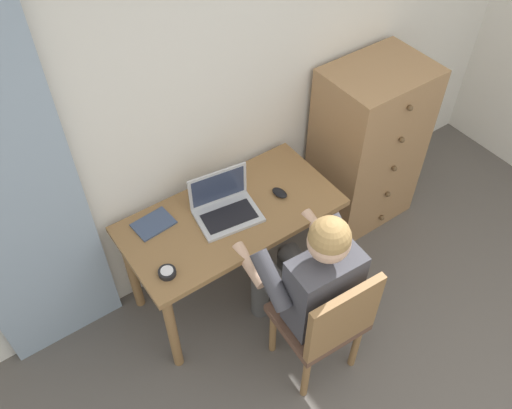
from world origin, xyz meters
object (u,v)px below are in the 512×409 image
object	(u,v)px
desk	(231,226)
chair	(326,321)
laptop	(225,206)
notebook_pad	(154,224)
computer_mouse	(280,193)
person_seated	(308,276)
dresser	(367,147)
desk_clock	(167,272)

from	to	relation	value
desk	chair	bearing A→B (deg)	-82.05
desk	laptop	bearing A→B (deg)	126.09
notebook_pad	computer_mouse	bearing A→B (deg)	-22.34
desk	person_seated	xyz separation A→B (m)	(0.11, -0.55, 0.06)
laptop	computer_mouse	size ratio (longest dim) A/B	3.72
dresser	laptop	xyz separation A→B (m)	(-1.14, -0.05, 0.18)
computer_mouse	notebook_pad	world-z (taller)	computer_mouse
chair	laptop	xyz separation A→B (m)	(-0.12, 0.75, 0.28)
chair	notebook_pad	world-z (taller)	chair
person_seated	desk_clock	distance (m)	0.71
desk_clock	notebook_pad	world-z (taller)	desk_clock
laptop	desk_clock	size ratio (longest dim) A/B	4.13
desk	dresser	size ratio (longest dim) A/B	1.03
notebook_pad	desk	bearing A→B (deg)	-29.45
chair	notebook_pad	size ratio (longest dim) A/B	4.16
computer_mouse	notebook_pad	xyz separation A→B (m)	(-0.69, 0.21, -0.01)
person_seated	desk_clock	world-z (taller)	person_seated
desk	desk_clock	size ratio (longest dim) A/B	13.52
person_seated	laptop	size ratio (longest dim) A/B	3.21
person_seated	dresser	bearing A→B (deg)	31.75
computer_mouse	person_seated	bearing A→B (deg)	-121.50
person_seated	laptop	bearing A→B (deg)	102.78
desk	chair	xyz separation A→B (m)	(0.10, -0.73, -0.12)
laptop	notebook_pad	distance (m)	0.40
dresser	computer_mouse	xyz separation A→B (m)	(-0.81, -0.12, 0.14)
desk	desk_clock	bearing A→B (deg)	-161.73
computer_mouse	laptop	bearing A→B (deg)	158.20
chair	laptop	bearing A→B (deg)	99.11
person_seated	computer_mouse	world-z (taller)	person_seated
chair	notebook_pad	bearing A→B (deg)	118.38
laptop	notebook_pad	xyz separation A→B (m)	(-0.37, 0.15, -0.05)
desk	dresser	bearing A→B (deg)	3.93
computer_mouse	desk_clock	bearing A→B (deg)	178.27
notebook_pad	dresser	bearing A→B (deg)	-8.93
chair	laptop	distance (m)	0.81
person_seated	notebook_pad	world-z (taller)	person_seated
computer_mouse	notebook_pad	distance (m)	0.72
desk_clock	desk	bearing A→B (deg)	18.27
desk_clock	laptop	bearing A→B (deg)	21.86
desk	laptop	world-z (taller)	laptop
dresser	desk_clock	bearing A→B (deg)	-171.61
laptop	desk	bearing A→B (deg)	-53.91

